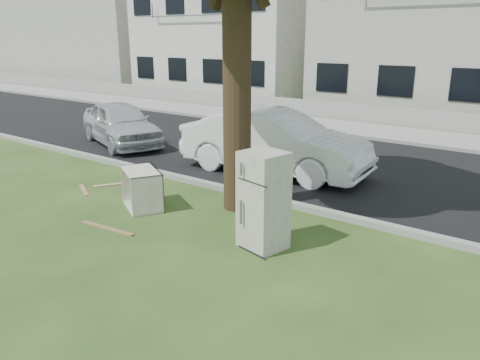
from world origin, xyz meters
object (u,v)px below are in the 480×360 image
Objects in this scene: car_center at (274,142)px; car_left at (121,123)px; fridge at (264,201)px; cabinet at (142,189)px.

car_left is (-5.63, -0.14, -0.11)m from car_center.
car_left is (-7.85, 3.63, -0.12)m from fridge.
car_center is 1.20× the size of car_left.
cabinet is (-2.95, 0.09, -0.40)m from fridge.
fridge reaches higher than car_center.
car_left is at bearing 167.75° from fridge.
cabinet is at bearing -169.24° from fridge.
car_center is 5.64m from car_left.
cabinet is at bearing -104.82° from car_left.
cabinet is 0.21× the size of car_center.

